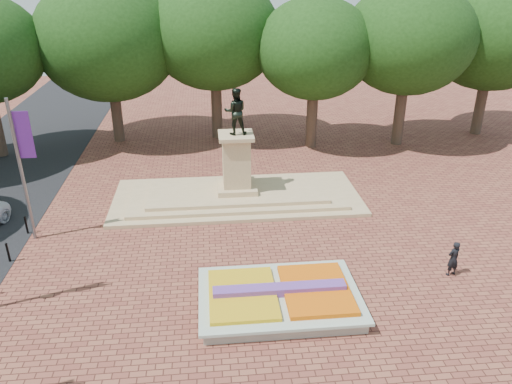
{
  "coord_description": "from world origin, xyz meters",
  "views": [
    {
      "loc": [
        -1.55,
        -17.9,
        12.28
      ],
      "look_at": [
        0.69,
        4.04,
        2.2
      ],
      "focal_mm": 35.0,
      "sensor_mm": 36.0,
      "label": 1
    }
  ],
  "objects": [
    {
      "name": "pedestrian",
      "position": [
        8.71,
        -0.63,
        0.81
      ],
      "size": [
        0.68,
        0.54,
        1.63
      ],
      "primitive_type": "imported",
      "rotation": [
        0.0,
        0.0,
        3.42
      ],
      "color": "black",
      "rests_on": "ground"
    },
    {
      "name": "tree_row_back",
      "position": [
        2.33,
        18.0,
        6.67
      ],
      "size": [
        44.8,
        8.8,
        10.43
      ],
      "color": "#3C2B20",
      "rests_on": "ground"
    },
    {
      "name": "ground",
      "position": [
        0.0,
        0.0,
        0.0
      ],
      "size": [
        90.0,
        90.0,
        0.0
      ],
      "primitive_type": "plane",
      "color": "brown",
      "rests_on": "ground"
    },
    {
      "name": "flower_bed",
      "position": [
        1.03,
        -2.0,
        0.38
      ],
      "size": [
        6.3,
        4.3,
        0.91
      ],
      "color": "gray",
      "rests_on": "ground"
    },
    {
      "name": "monument",
      "position": [
        0.0,
        8.0,
        0.88
      ],
      "size": [
        14.0,
        6.0,
        6.4
      ],
      "color": "tan",
      "rests_on": "ground"
    }
  ]
}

